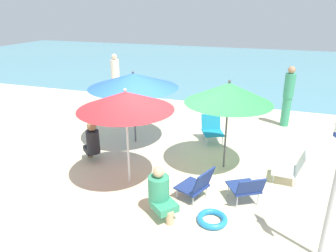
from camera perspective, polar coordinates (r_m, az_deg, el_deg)
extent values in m
plane|color=beige|center=(6.70, -2.57, -7.73)|extent=(40.00, 40.00, 0.00)
cube|color=#5693A3|center=(18.93, 12.03, 10.87)|extent=(40.00, 16.00, 0.01)
cylinder|color=#4C4C51|center=(7.69, -6.16, 3.14)|extent=(0.04, 0.04, 1.74)
cone|color=blue|center=(7.51, -6.37, 8.26)|extent=(2.17, 2.17, 0.34)
sphere|color=#4C4C51|center=(7.46, -6.43, 9.74)|extent=(0.06, 0.06, 0.06)
cylinder|color=#4C4C51|center=(6.48, 10.60, -0.17)|extent=(0.04, 0.04, 1.84)
cone|color=green|center=(6.26, 11.04, 5.95)|extent=(1.75, 1.75, 0.40)
sphere|color=#4C4C51|center=(6.21, 11.19, 8.02)|extent=(0.06, 0.06, 0.06)
cylinder|color=silver|center=(5.84, -7.41, -2.45)|extent=(0.04, 0.04, 1.83)
cone|color=red|center=(5.58, -7.77, 4.63)|extent=(1.75, 1.75, 0.33)
sphere|color=silver|center=(5.53, -7.87, 6.55)|extent=(0.06, 0.06, 0.06)
cube|color=navy|center=(5.72, 13.60, -10.81)|extent=(0.66, 0.67, 0.03)
cube|color=navy|center=(5.45, 14.90, -10.72)|extent=(0.48, 0.36, 0.32)
cylinder|color=silver|center=(5.87, 10.94, -11.26)|extent=(0.02, 0.02, 0.25)
cylinder|color=silver|center=(6.02, 14.37, -10.71)|extent=(0.02, 0.02, 0.25)
cylinder|color=silver|center=(5.58, 12.50, -13.32)|extent=(0.02, 0.02, 0.25)
cylinder|color=silver|center=(5.73, 16.09, -12.66)|extent=(0.02, 0.02, 0.25)
cube|color=white|center=(6.60, 20.62, -7.60)|extent=(0.52, 0.58, 0.03)
cube|color=white|center=(6.52, 23.15, -6.27)|extent=(0.19, 0.55, 0.41)
cylinder|color=silver|center=(6.46, 18.65, -9.12)|extent=(0.02, 0.02, 0.19)
cylinder|color=silver|center=(6.85, 18.94, -7.37)|extent=(0.02, 0.02, 0.19)
cylinder|color=silver|center=(6.47, 22.16, -9.59)|extent=(0.02, 0.02, 0.19)
cylinder|color=silver|center=(6.85, 22.24, -7.81)|extent=(0.02, 0.02, 0.19)
cube|color=teal|center=(7.85, 8.21, -1.25)|extent=(0.65, 0.66, 0.03)
cube|color=teal|center=(8.02, 7.85, 0.79)|extent=(0.51, 0.34, 0.39)
cylinder|color=silver|center=(7.78, 9.89, -2.73)|extent=(0.02, 0.02, 0.26)
cylinder|color=silver|center=(7.68, 7.08, -2.86)|extent=(0.02, 0.02, 0.26)
cylinder|color=silver|center=(8.13, 9.16, -1.59)|extent=(0.02, 0.02, 0.26)
cylinder|color=silver|center=(8.05, 6.48, -1.70)|extent=(0.02, 0.02, 0.26)
cube|color=navy|center=(5.70, 4.38, -10.97)|extent=(0.61, 0.64, 0.03)
cube|color=navy|center=(5.47, 6.48, -9.93)|extent=(0.34, 0.53, 0.41)
cylinder|color=silver|center=(5.71, 1.62, -12.15)|extent=(0.02, 0.02, 0.20)
cylinder|color=silver|center=(5.99, 4.13, -10.51)|extent=(0.02, 0.02, 0.20)
cylinder|color=silver|center=(5.53, 4.58, -13.45)|extent=(0.02, 0.02, 0.20)
cylinder|color=silver|center=(5.81, 7.01, -11.67)|extent=(0.02, 0.02, 0.20)
cube|color=#389970|center=(5.16, -0.64, -14.42)|extent=(0.50, 0.50, 0.12)
cylinder|color=#DBAD84|center=(5.12, 0.33, -16.37)|extent=(0.12, 0.12, 0.23)
cylinder|color=#389970|center=(5.16, -1.70, -11.42)|extent=(0.35, 0.35, 0.44)
sphere|color=#DBAD84|center=(5.00, -1.74, -8.39)|extent=(0.18, 0.18, 0.18)
cube|color=black|center=(7.16, -13.80, -4.16)|extent=(0.46, 0.45, 0.12)
cylinder|color=#896042|center=(7.36, -14.10, -4.55)|extent=(0.12, 0.12, 0.25)
cylinder|color=black|center=(6.90, -13.53, -2.81)|extent=(0.28, 0.28, 0.51)
sphere|color=#896042|center=(6.77, -13.79, -0.05)|extent=(0.21, 0.21, 0.21)
cylinder|color=silver|center=(10.75, -9.38, 5.85)|extent=(0.24, 0.24, 0.90)
cylinder|color=silver|center=(10.58, -9.64, 10.03)|extent=(0.28, 0.28, 0.70)
sphere|color=beige|center=(10.50, -9.79, 12.39)|extent=(0.19, 0.19, 0.19)
cylinder|color=#389970|center=(9.48, 20.71, 2.47)|extent=(0.24, 0.24, 0.84)
cylinder|color=#389970|center=(9.29, 21.31, 6.88)|extent=(0.28, 0.28, 0.67)
sphere|color=tan|center=(9.20, 21.67, 9.51)|extent=(0.20, 0.20, 0.20)
cylinder|color=#ADADB2|center=(4.51, 28.00, -10.35)|extent=(0.06, 0.06, 2.13)
torus|color=#238CD8|center=(5.25, 8.08, -16.47)|extent=(0.49, 0.49, 0.10)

